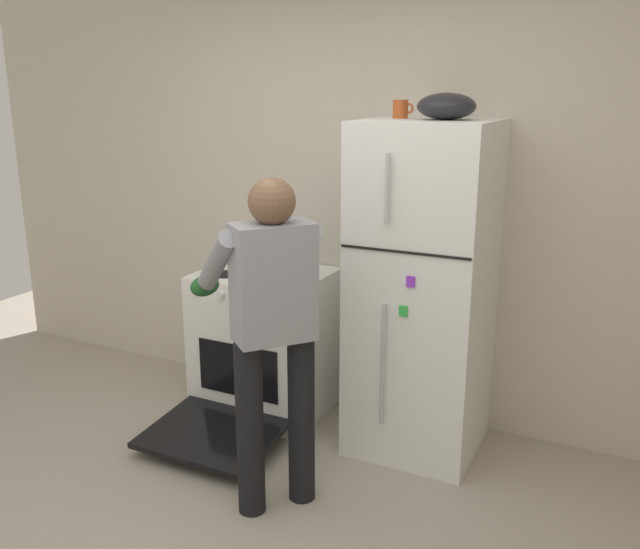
% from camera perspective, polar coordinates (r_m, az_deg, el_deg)
% --- Properties ---
extents(kitchen_wall_back, '(6.00, 0.10, 2.70)m').
position_cam_1_polar(kitchen_wall_back, '(4.09, 4.92, 6.72)').
color(kitchen_wall_back, beige).
rests_on(kitchen_wall_back, ground).
extents(refrigerator, '(0.68, 0.72, 1.81)m').
position_cam_1_polar(refrigerator, '(3.70, 8.69, -1.37)').
color(refrigerator, white).
rests_on(refrigerator, ground).
extents(stove_range, '(0.76, 1.21, 0.90)m').
position_cam_1_polar(stove_range, '(4.23, -4.72, -5.82)').
color(stove_range, white).
rests_on(stove_range, ground).
extents(person_cook, '(0.73, 0.74, 1.60)m').
position_cam_1_polar(person_cook, '(3.11, -4.17, -3.45)').
color(person_cook, black).
rests_on(person_cook, ground).
extents(red_pot, '(0.35, 0.25, 0.12)m').
position_cam_1_polar(red_pot, '(3.97, -3.14, 0.69)').
color(red_pot, '#19479E').
rests_on(red_pot, stove_range).
extents(coffee_mug, '(0.11, 0.08, 0.10)m').
position_cam_1_polar(coffee_mug, '(3.65, 6.83, 13.69)').
color(coffee_mug, '#B24C1E').
rests_on(coffee_mug, refrigerator).
extents(mixing_bowl, '(0.29, 0.29, 0.13)m').
position_cam_1_polar(mixing_bowl, '(3.53, 10.62, 13.78)').
color(mixing_bowl, black).
rests_on(mixing_bowl, refrigerator).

